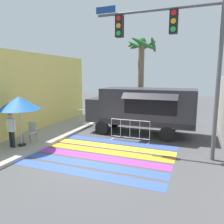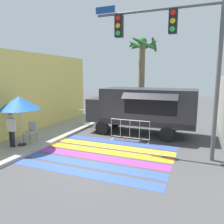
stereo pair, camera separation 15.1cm
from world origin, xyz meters
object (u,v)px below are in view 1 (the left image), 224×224
(food_truck, at_px, (140,107))
(barricade_side, at_px, (88,119))
(patio_umbrella, at_px, (19,103))
(barricade_front, at_px, (130,131))
(palm_tree, at_px, (141,67))
(vendor_person, at_px, (11,128))
(traffic_signal_pole, at_px, (175,44))
(folding_chair, at_px, (31,130))

(food_truck, height_order, barricade_side, food_truck)
(patio_umbrella, xyz_separation_m, barricade_side, (0.90, 4.86, -1.56))
(barricade_front, distance_m, palm_tree, 5.66)
(vendor_person, distance_m, barricade_side, 5.35)
(traffic_signal_pole, relative_size, palm_tree, 1.10)
(barricade_side, relative_size, palm_tree, 0.35)
(food_truck, xyz_separation_m, barricade_front, (-0.09, -1.75, -1.00))
(barricade_side, bearing_deg, palm_tree, 41.26)
(patio_umbrella, xyz_separation_m, folding_chair, (-0.00, 0.64, -1.41))
(food_truck, relative_size, barricade_front, 2.94)
(food_truck, relative_size, patio_umbrella, 2.64)
(patio_umbrella, xyz_separation_m, barricade_front, (4.38, 2.84, -1.56))
(palm_tree, bearing_deg, folding_chair, -119.24)
(food_truck, distance_m, traffic_signal_pole, 4.70)
(patio_umbrella, bearing_deg, traffic_signal_pole, 14.35)
(food_truck, relative_size, folding_chair, 6.31)
(patio_umbrella, relative_size, folding_chair, 2.39)
(traffic_signal_pole, distance_m, folding_chair, 7.68)
(patio_umbrella, height_order, vendor_person, patio_umbrella)
(food_truck, distance_m, barricade_side, 3.71)
(barricade_front, height_order, palm_tree, palm_tree)
(barricade_front, bearing_deg, palm_tree, 97.61)
(folding_chair, bearing_deg, food_truck, 47.78)
(folding_chair, bearing_deg, vendor_person, -95.39)
(palm_tree, bearing_deg, food_truck, -76.06)
(folding_chair, relative_size, barricade_side, 0.47)
(traffic_signal_pole, height_order, palm_tree, traffic_signal_pole)
(vendor_person, bearing_deg, traffic_signal_pole, 24.04)
(traffic_signal_pole, bearing_deg, vendor_person, -163.27)
(food_truck, distance_m, patio_umbrella, 6.43)
(vendor_person, bearing_deg, folding_chair, 85.64)
(barricade_front, bearing_deg, barricade_side, 149.86)
(traffic_signal_pole, height_order, folding_chair, traffic_signal_pole)
(food_truck, relative_size, vendor_person, 3.85)
(folding_chair, bearing_deg, barricade_front, 32.94)
(traffic_signal_pole, bearing_deg, food_truck, 125.47)
(folding_chair, distance_m, barricade_front, 4.90)
(barricade_front, bearing_deg, food_truck, 87.19)
(folding_chair, xyz_separation_m, palm_tree, (3.77, 6.74, 3.18))
(folding_chair, bearing_deg, traffic_signal_pole, 15.22)
(traffic_signal_pole, height_order, vendor_person, traffic_signal_pole)
(folding_chair, height_order, barricade_front, barricade_front)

